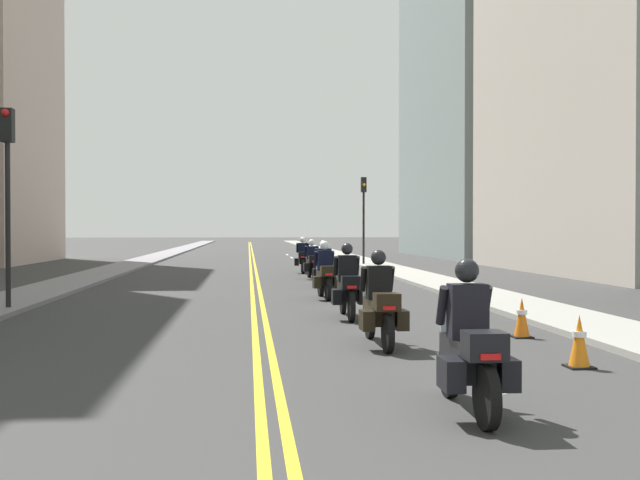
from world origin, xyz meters
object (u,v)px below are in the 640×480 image
(motorcycle_3, at_px, (325,276))
(motorcycle_5, at_px, (312,263))
(motorcycle_1, at_px, (380,307))
(motorcycle_4, at_px, (324,268))
(traffic_light_far, at_px, (364,205))
(motorcycle_2, at_px, (348,288))
(traffic_cone_1, at_px, (522,318))
(traffic_light_near, at_px, (7,171))
(motorcycle_0, at_px, (469,352))
(motorcycle_6, at_px, (303,258))
(traffic_cone_0, at_px, (579,341))

(motorcycle_3, xyz_separation_m, motorcycle_5, (0.36, 8.53, -0.02))
(motorcycle_1, distance_m, motorcycle_4, 13.01)
(traffic_light_far, bearing_deg, motorcycle_2, -99.70)
(traffic_cone_1, bearing_deg, traffic_light_near, 153.91)
(motorcycle_0, distance_m, motorcycle_1, 4.65)
(motorcycle_6, bearing_deg, motorcycle_2, -87.80)
(traffic_light_near, bearing_deg, motorcycle_2, -14.34)
(motorcycle_2, distance_m, traffic_cone_1, 4.24)
(motorcycle_6, height_order, traffic_cone_1, motorcycle_6)
(motorcycle_2, bearing_deg, traffic_cone_0, -66.95)
(motorcycle_1, xyz_separation_m, motorcycle_2, (-0.01, 3.98, 0.02))
(traffic_cone_0, height_order, traffic_light_near, traffic_light_near)
(motorcycle_2, relative_size, motorcycle_4, 1.06)
(motorcycle_2, bearing_deg, traffic_light_far, 81.20)
(motorcycle_6, distance_m, traffic_light_near, 17.50)
(motorcycle_1, bearing_deg, motorcycle_4, 87.41)
(motorcycle_5, height_order, traffic_light_near, traffic_light_near)
(motorcycle_0, relative_size, motorcycle_2, 0.93)
(motorcycle_0, distance_m, motorcycle_6, 25.90)
(traffic_cone_0, bearing_deg, motorcycle_5, 96.39)
(motorcycle_1, relative_size, motorcycle_3, 1.06)
(motorcycle_5, distance_m, traffic_cone_1, 16.56)
(motorcycle_4, bearing_deg, motorcycle_6, 92.16)
(motorcycle_2, distance_m, motorcycle_5, 13.19)
(motorcycle_4, distance_m, traffic_cone_0, 15.32)
(traffic_cone_0, bearing_deg, traffic_light_near, 141.81)
(motorcycle_6, bearing_deg, traffic_light_far, 61.59)
(traffic_cone_0, xyz_separation_m, traffic_cone_1, (0.27, 2.95, -0.01))
(motorcycle_4, relative_size, traffic_cone_1, 2.94)
(motorcycle_0, xyz_separation_m, motorcycle_6, (0.12, 25.90, -0.02))
(motorcycle_1, distance_m, traffic_light_near, 10.26)
(motorcycle_0, xyz_separation_m, traffic_light_far, (3.84, 31.98, 2.61))
(motorcycle_0, bearing_deg, motorcycle_3, 91.60)
(motorcycle_0, bearing_deg, motorcycle_2, 91.85)
(motorcycle_3, xyz_separation_m, motorcycle_6, (0.29, 12.61, -0.00))
(traffic_cone_1, bearing_deg, motorcycle_4, 101.07)
(motorcycle_2, distance_m, motorcycle_6, 17.27)
(traffic_cone_1, xyz_separation_m, traffic_light_near, (-10.64, 5.21, 2.98))
(traffic_light_far, bearing_deg, traffic_cone_1, -92.63)
(motorcycle_1, height_order, traffic_cone_0, motorcycle_1)
(motorcycle_2, bearing_deg, motorcycle_6, 90.01)
(motorcycle_5, bearing_deg, motorcycle_2, -94.19)
(motorcycle_1, bearing_deg, traffic_light_near, 141.78)
(motorcycle_5, bearing_deg, motorcycle_4, -92.19)
(traffic_cone_0, bearing_deg, motorcycle_2, 112.16)
(motorcycle_2, xyz_separation_m, motorcycle_6, (0.27, 17.27, -0.03))
(motorcycle_0, distance_m, traffic_light_far, 32.31)
(motorcycle_5, height_order, traffic_light_far, traffic_light_far)
(motorcycle_3, height_order, traffic_light_far, traffic_light_far)
(motorcycle_6, bearing_deg, traffic_cone_1, -79.95)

